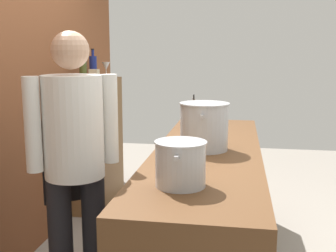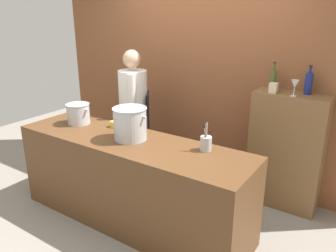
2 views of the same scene
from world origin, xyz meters
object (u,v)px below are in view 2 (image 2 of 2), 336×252
at_px(utensil_crock, 206,143).
at_px(spice_tin_cream, 274,88).
at_px(stockpot_small, 78,114).
at_px(stockpot_large, 130,124).
at_px(wine_bottle_olive, 273,80).
at_px(wine_glass_short, 295,85).
at_px(wine_bottle_cobalt, 309,83).
at_px(butter_jar, 114,124).
at_px(chef, 134,108).

distance_m(utensil_crock, spice_tin_cream, 1.05).
bearing_deg(stockpot_small, stockpot_large, -3.64).
xyz_separation_m(wine_bottle_olive, spice_tin_cream, (0.04, -0.09, -0.06)).
height_order(wine_glass_short, spice_tin_cream, wine_glass_short).
height_order(stockpot_small, wine_glass_short, wine_glass_short).
height_order(stockpot_small, wine_bottle_olive, wine_bottle_olive).
xyz_separation_m(stockpot_large, stockpot_small, (-0.78, 0.05, -0.05)).
bearing_deg(stockpot_small, wine_bottle_cobalt, 29.22).
bearing_deg(butter_jar, stockpot_large, -25.71).
bearing_deg(wine_bottle_olive, utensil_crock, -102.39).
xyz_separation_m(stockpot_large, wine_bottle_olive, (0.97, 1.20, 0.34)).
distance_m(wine_bottle_olive, wine_bottle_cobalt, 0.35).
xyz_separation_m(stockpot_small, wine_bottle_olive, (1.75, 1.15, 0.38)).
height_order(stockpot_small, butter_jar, stockpot_small).
height_order(stockpot_large, wine_glass_short, wine_glass_short).
height_order(wine_bottle_cobalt, spice_tin_cream, wine_bottle_cobalt).
relative_size(butter_jar, wine_glass_short, 0.57).
bearing_deg(stockpot_large, wine_bottle_olive, 51.14).
bearing_deg(wine_bottle_olive, wine_glass_short, -27.72).
bearing_deg(stockpot_large, butter_jar, 154.29).
relative_size(chef, wine_bottle_cobalt, 5.70).
bearing_deg(utensil_crock, butter_jar, 178.81).
bearing_deg(utensil_crock, wine_glass_short, 61.61).
relative_size(chef, butter_jar, 17.87).
bearing_deg(spice_tin_cream, wine_glass_short, -11.91).
bearing_deg(wine_glass_short, stockpot_small, -153.26).
relative_size(stockpot_small, butter_jar, 3.42).
bearing_deg(chef, wine_glass_short, -114.96).
xyz_separation_m(utensil_crock, wine_glass_short, (0.49, 0.90, 0.42)).
height_order(stockpot_large, stockpot_small, stockpot_large).
bearing_deg(wine_bottle_cobalt, wine_bottle_olive, -175.56).
xyz_separation_m(chef, utensil_crock, (1.27, -0.54, 0.01)).
distance_m(butter_jar, wine_bottle_olive, 1.75).
height_order(stockpot_large, butter_jar, stockpot_large).
distance_m(chef, spice_tin_cream, 1.64).
bearing_deg(utensil_crock, wine_bottle_cobalt, 61.41).
distance_m(wine_bottle_olive, spice_tin_cream, 0.12).
relative_size(stockpot_large, wine_glass_short, 2.38).
relative_size(stockpot_large, utensil_crock, 1.32).
bearing_deg(spice_tin_cream, wine_bottle_olive, 115.31).
bearing_deg(wine_bottle_olive, wine_bottle_cobalt, 4.44).
relative_size(chef, wine_glass_short, 10.15).
height_order(wine_bottle_olive, wine_glass_short, wine_bottle_olive).
xyz_separation_m(stockpot_large, wine_bottle_cobalt, (1.32, 1.23, 0.34)).
distance_m(stockpot_small, butter_jar, 0.43).
relative_size(wine_bottle_olive, spice_tin_cream, 2.94).
bearing_deg(wine_glass_short, chef, -168.29).
bearing_deg(wine_glass_short, stockpot_large, -139.08).
xyz_separation_m(chef, wine_bottle_cobalt, (1.85, 0.53, 0.43)).
relative_size(wine_glass_short, spice_tin_cream, 1.61).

